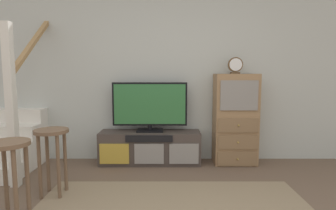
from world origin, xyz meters
TOP-DOWN VIEW (x-y plane):
  - back_wall at (0.00, 2.46)m, footprint 6.40×0.12m
  - media_console at (-0.30, 2.19)m, footprint 1.39×0.38m
  - television at (-0.30, 2.22)m, footprint 1.03×0.22m
  - side_cabinet at (0.88, 2.20)m, footprint 0.58×0.38m
  - desk_clock at (0.86, 2.19)m, footprint 0.20×0.08m
  - staircase at (-2.24, 2.20)m, footprint 1.00×1.36m
  - bar_stool_near at (-1.34, 0.60)m, footprint 0.34×0.34m
  - bar_stool_far at (-1.23, 1.17)m, footprint 0.34×0.34m

SIDE VIEW (x-z plane):
  - media_console at x=-0.30m, z-range 0.00..0.45m
  - staircase at x=-2.24m, z-range -0.73..1.47m
  - bar_stool_far at x=-1.23m, z-range 0.17..0.86m
  - bar_stool_near at x=-1.34m, z-range 0.17..0.88m
  - side_cabinet at x=0.88m, z-range 0.00..1.25m
  - television at x=-0.30m, z-range 0.47..1.16m
  - back_wall at x=0.00m, z-range 0.00..2.70m
  - desk_clock at x=0.86m, z-range 1.25..1.47m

